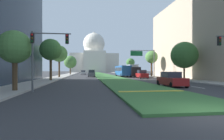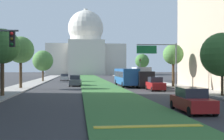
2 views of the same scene
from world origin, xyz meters
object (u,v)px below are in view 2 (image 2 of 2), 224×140
sedan_midblock (155,84)px  sedan_very_far (65,77)px  overhead_guide_sign (161,56)px  street_tree_right_far (173,55)px  street_tree_right_distant (142,61)px  sedan_distant (75,81)px  sedan_far_horizon (130,79)px  sedan_lead_stopped (192,101)px  city_bus (126,76)px  street_tree_right_mid (222,55)px  street_tree_left_distant (43,61)px  traffic_light_far_right (140,67)px  street_tree_left_mid (2,47)px  street_tree_left_far (21,50)px  capitol_building (86,50)px  box_truck_delivery (142,77)px

sedan_midblock → sedan_very_far: bearing=111.6°
overhead_guide_sign → street_tree_right_far: street_tree_right_far is taller
street_tree_right_distant → sedan_distant: 25.19m
street_tree_right_far → sedan_very_far: size_ratio=1.55×
overhead_guide_sign → sedan_far_horizon: overhead_guide_sign is taller
street_tree_right_distant → sedan_very_far: 19.31m
sedan_lead_stopped → city_bus: city_bus is taller
street_tree_right_far → sedan_very_far: (-18.22, 28.53, -4.39)m
street_tree_right_mid → street_tree_right_far: street_tree_right_far is taller
street_tree_right_distant → city_bus: size_ratio=0.58×
street_tree_right_mid → street_tree_left_distant: (-23.01, 37.95, 0.19)m
traffic_light_far_right → sedan_midblock: 24.54m
sedan_far_horizon → street_tree_right_far: bearing=-72.5°
street_tree_right_distant → sedan_far_horizon: bearing=-115.1°
street_tree_left_mid → street_tree_left_distant: street_tree_left_mid is taller
street_tree_left_mid → street_tree_right_far: street_tree_left_mid is taller
street_tree_right_far → sedan_lead_stopped: street_tree_right_far is taller
street_tree_left_distant → sedan_very_far: 8.73m
overhead_guide_sign → street_tree_left_far: bearing=167.5°
street_tree_left_mid → street_tree_right_mid: bearing=-5.5°
sedan_far_horizon → sedan_very_far: sedan_far_horizon is taller
street_tree_left_mid → street_tree_right_distant: street_tree_left_mid is taller
street_tree_right_mid → sedan_far_horizon: size_ratio=1.53×
street_tree_left_far → city_bus: bearing=14.5°
sedan_lead_stopped → city_bus: size_ratio=0.42×
street_tree_left_mid → city_bus: (15.77, 16.57, -3.53)m
capitol_building → street_tree_left_distant: 72.84m
overhead_guide_sign → street_tree_right_mid: (3.79, -10.24, -0.17)m
street_tree_left_mid → street_tree_left_far: bearing=91.9°
street_tree_right_distant → sedan_lead_stopped: size_ratio=1.39×
traffic_light_far_right → overhead_guide_sign: 23.73m
street_tree_right_distant → sedan_midblock: (-4.74, -30.69, -3.86)m
sedan_midblock → sedan_far_horizon: bearing=90.1°
overhead_guide_sign → street_tree_right_distant: size_ratio=1.01×
overhead_guide_sign → sedan_far_horizon: 20.25m
street_tree_right_far → box_truck_delivery: bearing=178.2°
overhead_guide_sign → street_tree_left_distant: 33.72m
traffic_light_far_right → street_tree_left_mid: 38.15m
overhead_guide_sign → street_tree_right_mid: size_ratio=0.95×
sedan_lead_stopped → sedan_far_horizon: size_ratio=1.04×
street_tree_left_distant → city_bus: (15.67, -19.14, -2.90)m
street_tree_left_mid → street_tree_right_distant: (23.09, 38.06, -0.59)m
capitol_building → sedan_far_horizon: bearing=-85.0°
sedan_far_horizon → street_tree_left_distant: bearing=156.7°
overhead_guide_sign → street_tree_right_far: (3.51, 5.54, 0.51)m
capitol_building → street_tree_right_mid: 110.42m
traffic_light_far_right → sedan_far_horizon: (-2.94, -3.74, -2.46)m
sedan_far_horizon → sedan_midblock: bearing=-89.9°
sedan_lead_stopped → street_tree_right_far: bearing=74.8°
street_tree_right_far → sedan_distant: 16.79m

